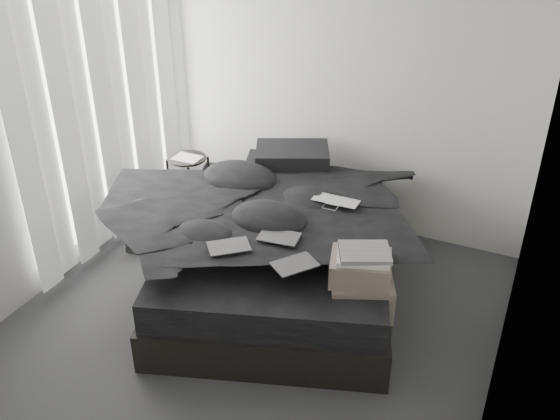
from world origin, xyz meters
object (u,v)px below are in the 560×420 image
at_px(box_lower, 357,327).
at_px(bed, 279,268).
at_px(laptop, 334,195).
at_px(side_stand, 190,189).

bearing_deg(box_lower, bed, 151.66).
bearing_deg(box_lower, laptop, 125.25).
xyz_separation_m(bed, laptop, (0.39, 0.19, 0.70)).
relative_size(bed, box_lower, 5.04).
xyz_separation_m(laptop, box_lower, (0.46, -0.65, -0.69)).
bearing_deg(box_lower, side_stand, 152.77).
height_order(bed, box_lower, box_lower).
xyz_separation_m(laptop, side_stand, (-1.65, 0.44, -0.52)).
height_order(bed, laptop, laptop).
height_order(laptop, side_stand, laptop).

